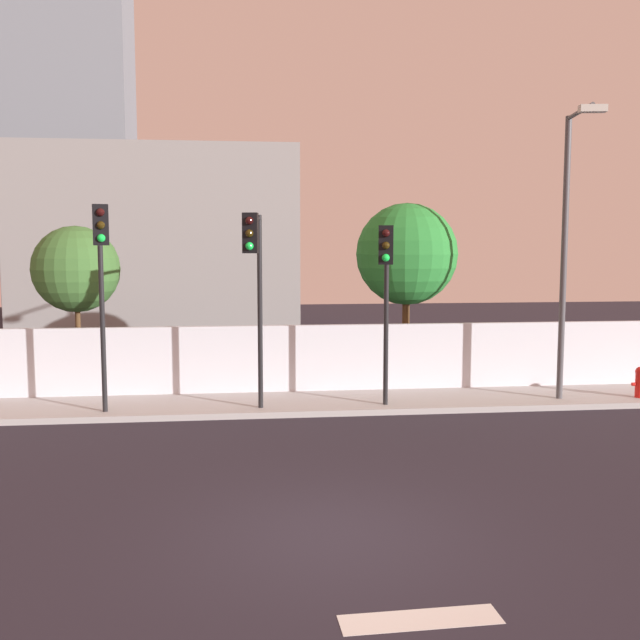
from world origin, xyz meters
The scene contains 12 objects.
ground_plane centered at (0.00, 0.00, 0.00)m, with size 80.00×80.00×0.00m, color #27222C.
sidewalk centered at (0.00, 8.20, 0.07)m, with size 36.00×2.40×0.15m, color #ACACAC.
perimeter_wall centered at (0.00, 9.49, 1.05)m, with size 36.00×0.18×1.80m, color silver.
traffic_light_left centered at (-0.90, 6.93, 3.56)m, with size 0.48×1.39×4.68m.
traffic_light_center centered at (-4.37, 7.04, 3.67)m, with size 0.45×1.21×4.85m.
traffic_light_right centered at (2.21, 7.02, 3.37)m, with size 0.46×1.21×4.41m.
street_lamp_curbside centered at (6.93, 7.50, 4.37)m, with size 0.67×2.01×7.16m.
fire_hydrant centered at (9.10, 7.61, 0.58)m, with size 0.44×0.26×0.81m.
roadside_tree_leftmost centered at (-5.74, 10.75, 3.44)m, with size 2.39×2.39×4.64m.
roadside_tree_midleft centered at (3.59, 10.75, 3.84)m, with size 2.95×2.95×5.33m.
low_building_distant centered at (-4.75, 23.49, 4.18)m, with size 12.16×6.00×8.37m, color gray.
tower_on_skyline centered at (-11.20, 35.49, 14.61)m, with size 7.20×5.00×29.21m, color slate.
Camera 1 is at (-1.27, -9.72, 4.10)m, focal length 40.24 mm.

